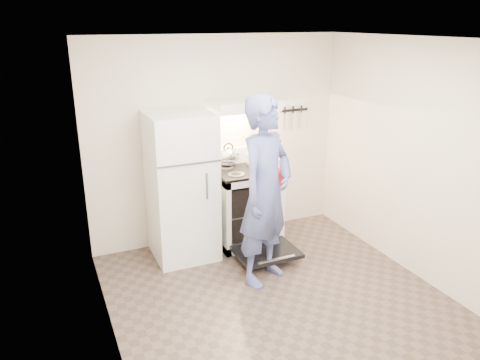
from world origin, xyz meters
The scene contains 15 objects.
floor centered at (0.00, 0.00, 0.00)m, with size 3.60×3.60×0.00m, color #4E4037.
back_wall centered at (0.00, 1.80, 1.25)m, with size 3.20×0.02×2.50m, color beige.
refrigerator centered at (-0.58, 1.45, 0.85)m, with size 0.70×0.70×1.70m, color white.
stove_body centered at (0.23, 1.48, 0.46)m, with size 0.76×0.65×0.92m, color white.
cooktop centered at (0.23, 1.48, 0.94)m, with size 0.76×0.65×0.03m, color black.
backsplash centered at (0.23, 1.76, 1.05)m, with size 0.76×0.07×0.20m, color white.
oven_door centered at (0.23, 0.88, 0.12)m, with size 0.70×0.54×0.04m, color black.
oven_rack centered at (0.23, 1.48, 0.44)m, with size 0.60×0.52×0.01m, color slate.
range_hood centered at (0.23, 1.55, 1.71)m, with size 0.76×0.50×0.12m, color white.
knife_strip centered at (1.05, 1.79, 1.55)m, with size 0.40×0.02×0.03m, color black.
pizza_stone centered at (0.17, 1.54, 0.45)m, with size 0.33×0.33×0.02m, color #977251.
tea_kettle centered at (0.09, 1.67, 1.10)m, with size 0.24×0.20×0.29m, color #BABABF, non-canonical shape.
utensil_jar centered at (0.53, 1.22, 1.05)m, with size 0.09×0.09×0.13m, color silver.
person centered at (0.05, 0.58, 0.99)m, with size 0.72×0.47×1.98m, color navy.
dutch_oven centered at (0.28, 0.83, 1.04)m, with size 0.33×0.26×0.22m, color red, non-canonical shape.
Camera 1 is at (-1.98, -3.40, 2.65)m, focal length 35.00 mm.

